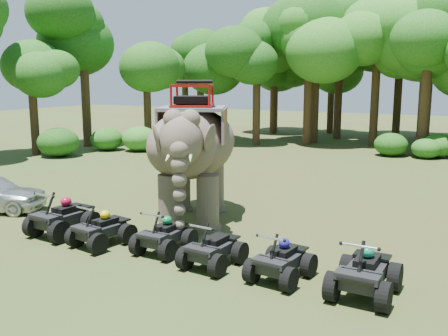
{
  "coord_description": "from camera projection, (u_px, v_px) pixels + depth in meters",
  "views": [
    {
      "loc": [
        7.09,
        -12.06,
        4.62
      ],
      "look_at": [
        0.0,
        1.2,
        1.9
      ],
      "focal_mm": 40.0,
      "sensor_mm": 36.0,
      "label": 1
    }
  ],
  "objects": [
    {
      "name": "tree_30",
      "position": [
        257.0,
        89.0,
        34.36
      ],
      "size": [
        5.46,
        5.46,
        7.8
      ],
      "primitive_type": null,
      "color": "#195114",
      "rests_on": "ground"
    },
    {
      "name": "tree_45",
      "position": [
        423.0,
        83.0,
        38.51
      ],
      "size": [
        5.97,
        5.97,
        8.53
      ],
      "primitive_type": null,
      "color": "#195114",
      "rests_on": "ground"
    },
    {
      "name": "tree_47",
      "position": [
        399.0,
        75.0,
        38.04
      ],
      "size": [
        6.8,
        6.8,
        9.71
      ],
      "primitive_type": null,
      "color": "#195114",
      "rests_on": "ground"
    },
    {
      "name": "atv_0",
      "position": [
        62.0,
        212.0,
        14.82
      ],
      "size": [
        1.48,
        1.95,
        1.38
      ],
      "primitive_type": null,
      "rotation": [
        0.0,
        0.0,
        -0.07
      ],
      "color": "black",
      "rests_on": "ground"
    },
    {
      "name": "tree_28",
      "position": [
        147.0,
        95.0,
        33.93
      ],
      "size": [
        4.9,
        4.9,
        7.0
      ],
      "primitive_type": null,
      "color": "#195114",
      "rests_on": "ground"
    },
    {
      "name": "atv_1",
      "position": [
        101.0,
        224.0,
        13.87
      ],
      "size": [
        1.42,
        1.79,
        1.21
      ],
      "primitive_type": null,
      "rotation": [
        0.0,
        0.0,
        -0.15
      ],
      "color": "black",
      "rests_on": "ground"
    },
    {
      "name": "tree_41",
      "position": [
        426.0,
        80.0,
        31.04
      ],
      "size": [
        6.33,
        6.33,
        9.04
      ],
      "primitive_type": null,
      "color": "#195114",
      "rests_on": "ground"
    },
    {
      "name": "tree_46",
      "position": [
        275.0,
        87.0,
        43.18
      ],
      "size": [
        5.43,
        5.43,
        7.76
      ],
      "primitive_type": null,
      "color": "#195114",
      "rests_on": "ground"
    },
    {
      "name": "tree_31",
      "position": [
        316.0,
        77.0,
        35.34
      ],
      "size": [
        6.58,
        6.58,
        9.4
      ],
      "primitive_type": null,
      "color": "#195114",
      "rests_on": "ground"
    },
    {
      "name": "tree_42",
      "position": [
        274.0,
        77.0,
        41.43
      ],
      "size": [
        6.62,
        6.62,
        9.45
      ],
      "primitive_type": null,
      "color": "#195114",
      "rests_on": "ground"
    },
    {
      "name": "tree_32",
      "position": [
        339.0,
        75.0,
        37.83
      ],
      "size": [
        6.79,
        6.79,
        9.7
      ],
      "primitive_type": null,
      "color": "#195114",
      "rests_on": "ground"
    },
    {
      "name": "elephant",
      "position": [
        193.0,
        152.0,
        16.13
      ],
      "size": [
        4.39,
        5.89,
        4.53
      ],
      "primitive_type": null,
      "rotation": [
        0.0,
        0.0,
        0.43
      ],
      "color": "brown",
      "rests_on": "ground"
    },
    {
      "name": "tree_37",
      "position": [
        331.0,
        88.0,
        41.52
      ],
      "size": [
        5.32,
        5.32,
        7.61
      ],
      "primitive_type": null,
      "color": "#195114",
      "rests_on": "ground"
    },
    {
      "name": "tree_43",
      "position": [
        185.0,
        92.0,
        40.54
      ],
      "size": [
        4.92,
        4.92,
        7.03
      ],
      "primitive_type": null,
      "color": "#195114",
      "rests_on": "ground"
    },
    {
      "name": "atv_3",
      "position": [
        213.0,
        243.0,
        12.32
      ],
      "size": [
        1.28,
        1.68,
        1.18
      ],
      "primitive_type": null,
      "rotation": [
        0.0,
        0.0,
        -0.07
      ],
      "color": "black",
      "rests_on": "ground"
    },
    {
      "name": "tree_1",
      "position": [
        427.0,
        75.0,
        29.34
      ],
      "size": [
        6.71,
        6.71,
        9.58
      ],
      "primitive_type": null,
      "color": "#195114",
      "rests_on": "ground"
    },
    {
      "name": "tree_29",
      "position": [
        201.0,
        90.0,
        36.74
      ],
      "size": [
        5.2,
        5.2,
        7.43
      ],
      "primitive_type": null,
      "color": "#195114",
      "rests_on": "ground"
    },
    {
      "name": "atv_5",
      "position": [
        365.0,
        266.0,
        10.63
      ],
      "size": [
        1.34,
        1.82,
        1.33
      ],
      "primitive_type": null,
      "rotation": [
        0.0,
        0.0,
        -0.02
      ],
      "color": "black",
      "rests_on": "ground"
    },
    {
      "name": "tree_27",
      "position": [
        85.0,
        78.0,
        33.39
      ],
      "size": [
        6.5,
        6.5,
        9.28
      ],
      "primitive_type": null,
      "color": "#195114",
      "rests_on": "ground"
    },
    {
      "name": "atv_4",
      "position": [
        281.0,
        255.0,
        11.51
      ],
      "size": [
        1.32,
        1.71,
        1.18
      ],
      "primitive_type": null,
      "rotation": [
        0.0,
        0.0,
        -0.1
      ],
      "color": "black",
      "rests_on": "ground"
    },
    {
      "name": "tree_35",
      "position": [
        308.0,
        79.0,
        34.27
      ],
      "size": [
        6.38,
        6.38,
        9.12
      ],
      "primitive_type": null,
      "color": "#195114",
      "rests_on": "ground"
    },
    {
      "name": "tree_40",
      "position": [
        429.0,
        75.0,
        36.89
      ],
      "size": [
        6.72,
        6.72,
        9.61
      ],
      "primitive_type": null,
      "color": "#195114",
      "rests_on": "ground"
    },
    {
      "name": "ground",
      "position": [
        205.0,
        238.0,
        14.58
      ],
      "size": [
        110.0,
        110.0,
        0.0
      ],
      "primitive_type": "plane",
      "color": "#47381E",
      "rests_on": "ground"
    },
    {
      "name": "atv_2",
      "position": [
        164.0,
        230.0,
        13.35
      ],
      "size": [
        1.19,
        1.62,
        1.19
      ],
      "primitive_type": null,
      "rotation": [
        0.0,
        0.0,
        -0.01
      ],
      "color": "black",
      "rests_on": "ground"
    },
    {
      "name": "tree_26",
      "position": [
        33.0,
        99.0,
        29.97
      ],
      "size": [
        4.68,
        4.68,
        6.68
      ],
      "primitive_type": null,
      "color": "#195114",
      "rests_on": "ground"
    },
    {
      "name": "tree_0",
      "position": [
        376.0,
        81.0,
        33.82
      ],
      "size": [
        6.13,
        6.13,
        8.76
      ],
      "primitive_type": null,
      "color": "#195114",
      "rests_on": "ground"
    }
  ]
}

